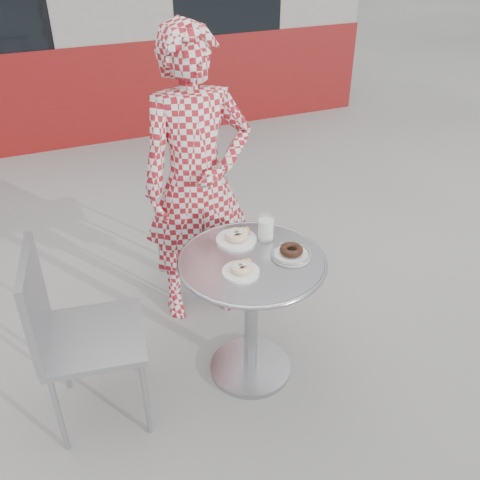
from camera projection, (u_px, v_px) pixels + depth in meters
name	position (u px, v px, depth m)	size (l,w,h in m)	color
ground	(241.00, 366.00, 2.98)	(60.00, 60.00, 0.00)	#A19E99
bistro_table	(252.00, 289.00, 2.67)	(0.73, 0.73, 0.74)	silver
chair_far	(191.00, 249.00, 3.54)	(0.40, 0.40, 0.80)	#9C9EA3
chair_left	(97.00, 367.00, 2.57)	(0.53, 0.52, 0.96)	#9C9EA3
seated_person	(197.00, 183.00, 2.98)	(0.63, 0.41, 1.73)	maroon
plate_far	(237.00, 237.00, 2.70)	(0.21, 0.21, 0.06)	white
plate_near	(241.00, 269.00, 2.47)	(0.17, 0.17, 0.05)	white
plate_checker	(291.00, 253.00, 2.59)	(0.20, 0.20, 0.05)	white
milk_cup	(266.00, 229.00, 2.69)	(0.08, 0.08, 0.13)	white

